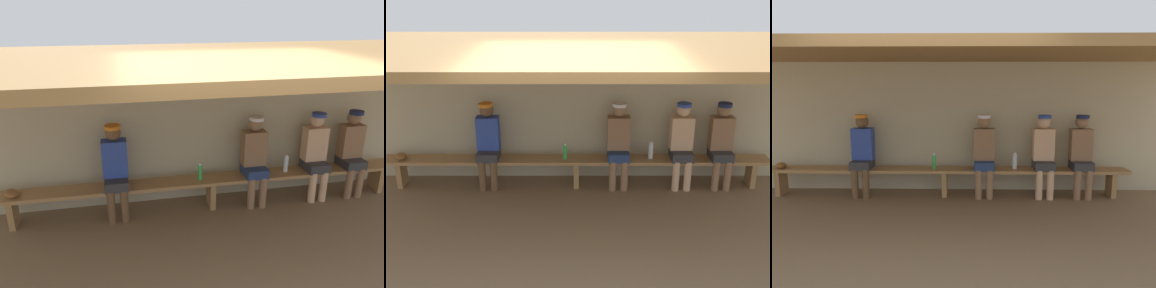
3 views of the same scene
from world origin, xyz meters
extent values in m
plane|color=brown|center=(0.00, 0.00, 0.00)|extent=(24.00, 24.00, 0.00)
cube|color=#B7AD8C|center=(0.00, 2.00, 1.10)|extent=(8.00, 0.20, 2.20)
cube|color=olive|center=(0.00, 0.70, 2.26)|extent=(8.00, 2.80, 0.12)
cube|color=#9E7547|center=(0.00, 1.55, 0.43)|extent=(6.00, 0.36, 0.05)
cube|color=#9E7547|center=(-2.75, 1.55, 0.21)|extent=(0.08, 0.29, 0.41)
cube|color=#9E7547|center=(0.00, 1.55, 0.21)|extent=(0.08, 0.29, 0.41)
cube|color=#9E7547|center=(2.75, 1.55, 0.21)|extent=(0.08, 0.29, 0.41)
cube|color=#333338|center=(1.62, 1.53, 0.53)|extent=(0.32, 0.40, 0.14)
cylinder|color=#DBAD84|center=(1.53, 1.37, 0.24)|extent=(0.11, 0.11, 0.48)
cylinder|color=#DBAD84|center=(1.71, 1.37, 0.24)|extent=(0.11, 0.11, 0.48)
cube|color=#DBAD84|center=(1.62, 1.61, 0.86)|extent=(0.34, 0.20, 0.52)
sphere|color=#DBAD84|center=(1.62, 1.61, 1.23)|extent=(0.21, 0.21, 0.21)
cylinder|color=#2D47A5|center=(1.62, 1.57, 1.32)|extent=(0.21, 0.21, 0.05)
cube|color=#333338|center=(-1.35, 1.53, 0.53)|extent=(0.32, 0.40, 0.14)
cylinder|color=brown|center=(-1.44, 1.37, 0.24)|extent=(0.11, 0.11, 0.48)
cylinder|color=brown|center=(-1.26, 1.37, 0.24)|extent=(0.11, 0.11, 0.48)
cube|color=#2D47A5|center=(-1.35, 1.61, 0.86)|extent=(0.34, 0.20, 0.52)
sphere|color=brown|center=(-1.35, 1.61, 1.23)|extent=(0.21, 0.21, 0.21)
cylinder|color=orange|center=(-1.35, 1.57, 1.32)|extent=(0.21, 0.21, 0.05)
cube|color=#333338|center=(2.23, 1.53, 0.53)|extent=(0.32, 0.40, 0.14)
cylinder|color=#8C6647|center=(2.14, 1.37, 0.24)|extent=(0.11, 0.11, 0.48)
cylinder|color=#8C6647|center=(2.32, 1.37, 0.24)|extent=(0.11, 0.11, 0.48)
cube|color=#8C6647|center=(2.23, 1.61, 0.86)|extent=(0.34, 0.20, 0.52)
sphere|color=#8C6647|center=(2.23, 1.61, 1.23)|extent=(0.21, 0.21, 0.21)
cylinder|color=#19234C|center=(2.23, 1.57, 1.32)|extent=(0.21, 0.21, 0.05)
cube|color=navy|center=(0.65, 1.53, 0.53)|extent=(0.32, 0.40, 0.14)
cylinder|color=#8C6647|center=(0.56, 1.37, 0.24)|extent=(0.11, 0.11, 0.48)
cylinder|color=#8C6647|center=(0.74, 1.37, 0.24)|extent=(0.11, 0.11, 0.48)
cube|color=#8C6647|center=(0.65, 1.61, 0.86)|extent=(0.34, 0.20, 0.52)
sphere|color=#8C6647|center=(0.65, 1.61, 1.23)|extent=(0.21, 0.21, 0.21)
cylinder|color=white|center=(0.65, 1.57, 1.32)|extent=(0.21, 0.21, 0.05)
cylinder|color=green|center=(-0.17, 1.54, 0.57)|extent=(0.06, 0.06, 0.23)
cylinder|color=white|center=(-0.17, 1.54, 0.70)|extent=(0.04, 0.04, 0.02)
cylinder|color=silver|center=(1.15, 1.56, 0.58)|extent=(0.07, 0.07, 0.24)
cylinder|color=white|center=(1.15, 1.56, 0.71)|extent=(0.05, 0.05, 0.02)
ellipsoid|color=brown|center=(-2.72, 1.53, 0.51)|extent=(0.26, 0.29, 0.09)
camera|label=1|loc=(-1.26, -3.25, 2.83)|focal=35.10mm
camera|label=2|loc=(0.03, -5.29, 3.34)|focal=44.69mm
camera|label=3|loc=(0.44, -4.15, 1.87)|focal=33.23mm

